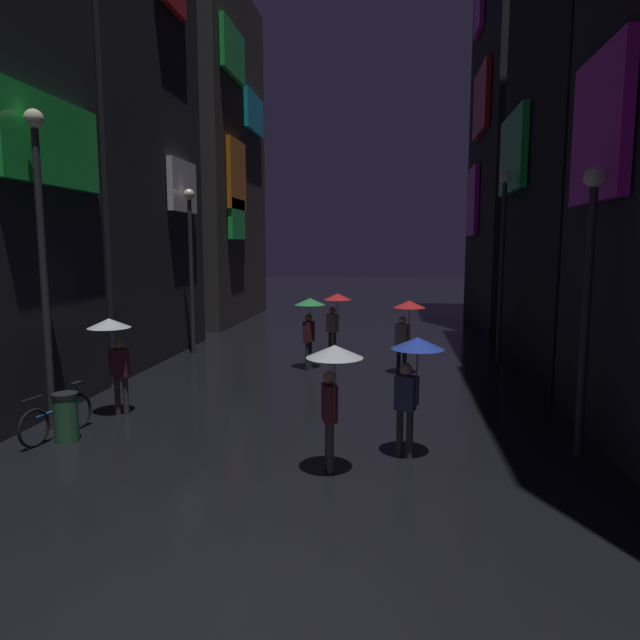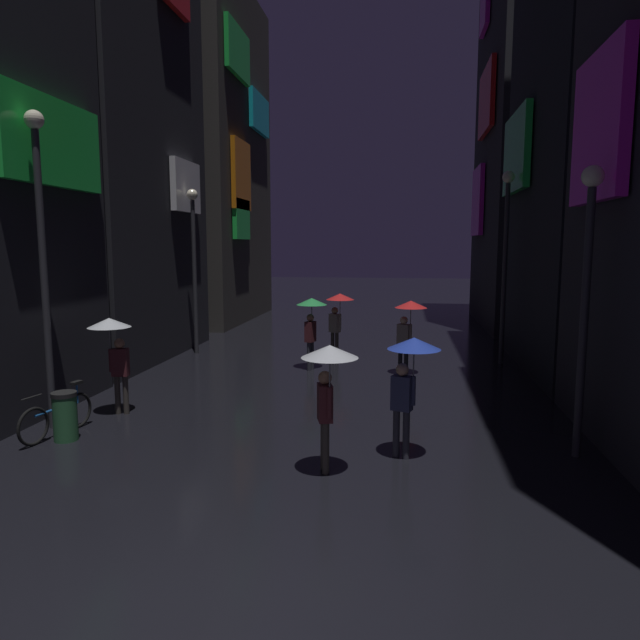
{
  "view_description": "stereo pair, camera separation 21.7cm",
  "coord_description": "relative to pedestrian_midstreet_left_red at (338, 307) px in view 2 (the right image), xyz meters",
  "views": [
    {
      "loc": [
        1.75,
        -4.87,
        3.66
      ],
      "look_at": [
        0.0,
        8.47,
        1.89
      ],
      "focal_mm": 32.0,
      "sensor_mm": 36.0,
      "label": 1
    },
    {
      "loc": [
        1.97,
        -4.84,
        3.66
      ],
      "look_at": [
        0.0,
        8.47,
        1.89
      ],
      "focal_mm": 32.0,
      "sensor_mm": 36.0,
      "label": 2
    }
  ],
  "objects": [
    {
      "name": "pedestrian_midstreet_centre_clear",
      "position": [
        0.93,
        -9.48,
        0.0
      ],
      "size": [
        0.9,
        0.9,
        2.12
      ],
      "color": "#38332D",
      "rests_on": "ground"
    },
    {
      "name": "pedestrian_foreground_right_clear",
      "position": [
        -4.07,
        -6.91,
        0.0
      ],
      "size": [
        0.9,
        0.9,
        2.12
      ],
      "color": "#38332D",
      "rests_on": "ground"
    },
    {
      "name": "streetlamp_left_near",
      "position": [
        -4.88,
        -7.95,
        2.14
      ],
      "size": [
        0.36,
        0.36,
        6.19
      ],
      "color": "#2D2D33",
      "rests_on": "ground"
    },
    {
      "name": "pedestrian_midstreet_left_red",
      "position": [
        0.0,
        0.0,
        0.0
      ],
      "size": [
        0.9,
        0.9,
        2.12
      ],
      "color": "#38332D",
      "rests_on": "ground"
    },
    {
      "name": "streetlamp_left_far",
      "position": [
        -4.88,
        0.13,
        1.77
      ],
      "size": [
        0.36,
        0.36,
        5.5
      ],
      "color": "#2D2D33",
      "rests_on": "ground"
    },
    {
      "name": "building_left_far",
      "position": [
        -7.36,
        9.03,
        6.18
      ],
      "size": [
        4.25,
        8.78,
        15.68
      ],
      "color": "#33302D",
      "rests_on": "ground"
    },
    {
      "name": "pedestrian_foreground_left_red",
      "position": [
        2.23,
        -2.11,
        0.0
      ],
      "size": [
        0.9,
        0.9,
        2.12
      ],
      "color": "black",
      "rests_on": "ground"
    },
    {
      "name": "streetlamp_right_near",
      "position": [
        5.12,
        -8.07,
        1.48
      ],
      "size": [
        0.36,
        0.36,
        4.96
      ],
      "color": "#2D2D33",
      "rests_on": "ground"
    },
    {
      "name": "streetlamp_right_far",
      "position": [
        5.12,
        -0.1,
        1.97
      ],
      "size": [
        0.36,
        0.36,
        5.87
      ],
      "color": "#2D2D33",
      "rests_on": "ground"
    },
    {
      "name": "pedestrian_near_crossing_blue",
      "position": [
        2.21,
        -8.6,
        0.0
      ],
      "size": [
        0.9,
        0.9,
        2.12
      ],
      "color": "#2D2D38",
      "rests_on": "ground"
    },
    {
      "name": "bicycle_parked_at_storefront",
      "position": [
        -4.48,
        -8.41,
        -1.28
      ],
      "size": [
        0.44,
        1.79,
        0.96
      ],
      "color": "black",
      "rests_on": "ground"
    },
    {
      "name": "trash_bin",
      "position": [
        -4.18,
        -8.61,
        -1.2
      ],
      "size": [
        0.46,
        0.46,
        0.93
      ],
      "color": "#265933",
      "rests_on": "ground"
    },
    {
      "name": "pedestrian_far_right_green",
      "position": [
        -0.59,
        -1.79,
        0.0
      ],
      "size": [
        0.9,
        0.9,
        2.12
      ],
      "color": "#2D2D38",
      "rests_on": "ground"
    },
    {
      "name": "building_right_far",
      "position": [
        7.61,
        9.05,
        10.72
      ],
      "size": [
        4.25,
        8.78,
        24.8
      ],
      "color": "#232328",
      "rests_on": "ground"
    },
    {
      "name": "building_right_mid",
      "position": [
        7.61,
        -0.57,
        6.84
      ],
      "size": [
        4.25,
        7.54,
        17.02
      ],
      "color": "black",
      "rests_on": "ground"
    },
    {
      "name": "ground_plane",
      "position": [
        0.12,
        -13.34,
        -1.67
      ],
      "size": [
        120.0,
        120.0,
        0.0
      ],
      "primitive_type": "plane",
      "color": "black"
    }
  ]
}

